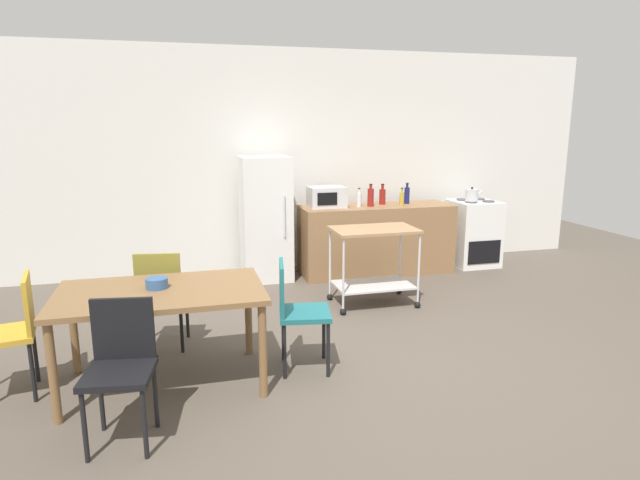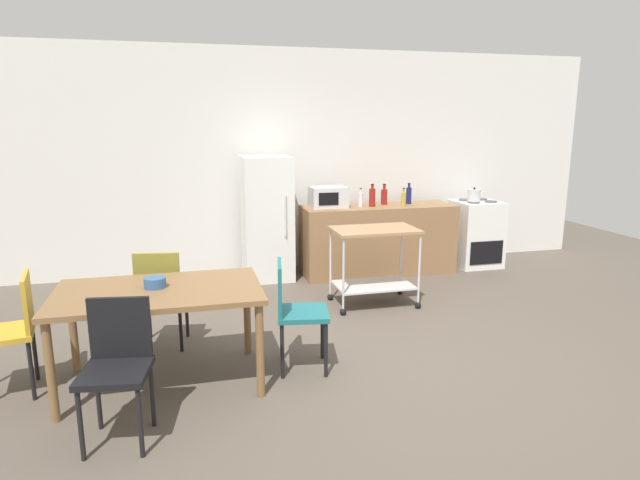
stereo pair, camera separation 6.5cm
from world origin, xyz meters
name	(u,v)px [view 2 (the right image)]	position (x,y,z in m)	size (l,w,h in m)	color
ground_plane	(383,361)	(0.00, 0.00, 0.00)	(12.00, 12.00, 0.00)	brown
back_wall	(301,161)	(0.00, 3.20, 1.45)	(8.40, 0.12, 2.90)	silver
kitchen_counter	(378,239)	(0.90, 2.60, 0.45)	(2.00, 0.64, 0.90)	olive
dining_table	(159,300)	(-1.77, 0.06, 0.67)	(1.50, 0.90, 0.75)	brown
chair_black	(117,361)	(-2.00, -0.62, 0.52)	(0.46, 0.46, 0.89)	black
chair_mustard	(12,326)	(-2.80, 0.17, 0.52)	(0.46, 0.46, 0.89)	gold
chair_olive	(161,292)	(-1.79, 0.76, 0.52)	(0.46, 0.46, 0.89)	olive
chair_teal	(295,308)	(-0.74, 0.06, 0.52)	(0.46, 0.46, 0.89)	#1E666B
stove_oven	(476,233)	(2.35, 2.62, 0.45)	(0.60, 0.61, 0.92)	white
refrigerator	(267,219)	(-0.55, 2.70, 0.78)	(0.60, 0.63, 1.55)	white
kitchen_cart	(374,254)	(0.41, 1.39, 0.57)	(0.91, 0.57, 0.85)	#A37A51
microwave	(328,197)	(0.23, 2.64, 1.03)	(0.46, 0.35, 0.26)	silver
bottle_soy_sauce	(361,199)	(0.64, 2.55, 1.00)	(0.06, 0.06, 0.24)	silver
bottle_hot_sauce	(372,197)	(0.79, 2.55, 1.02)	(0.08, 0.08, 0.29)	maroon
bottle_olive_oil	(384,196)	(1.00, 2.68, 1.01)	(0.08, 0.08, 0.27)	maroon
bottle_wine	(403,199)	(1.21, 2.51, 0.99)	(0.06, 0.06, 0.23)	gold
bottle_sparkling_water	(409,195)	(1.34, 2.65, 1.02)	(0.07, 0.07, 0.28)	navy
fruit_bowl	(155,283)	(-1.79, 0.12, 0.79)	(0.16, 0.16, 0.08)	#33598C
kettle	(474,195)	(2.23, 2.52, 1.00)	(0.24, 0.17, 0.19)	silver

